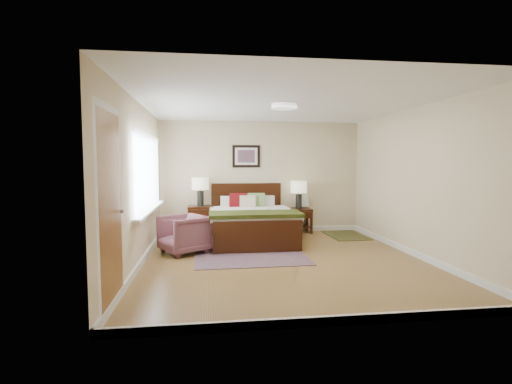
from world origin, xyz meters
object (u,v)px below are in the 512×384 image
bed (251,216)px  lamp_right (299,189)px  armchair (184,234)px  rug_persian (247,248)px  nightstand_right (299,218)px  nightstand_left (201,212)px  lamp_left (200,186)px

bed → lamp_right: 1.48m
armchair → rug_persian: bearing=68.9°
bed → rug_persian: size_ratio=0.78×
nightstand_right → armchair: (-2.45, -1.59, -0.01)m
nightstand_right → rug_persian: nightstand_right is taller
rug_persian → bed: bearing=75.0°
lamp_right → rug_persian: (-1.32, -1.40, -0.98)m
nightstand_right → lamp_right: 0.64m
lamp_right → nightstand_left: bearing=-179.4°
bed → lamp_right: (1.16, 0.77, 0.48)m
nightstand_right → rug_persian: bearing=-133.6°
lamp_left → nightstand_left: bearing=-90.0°
armchair → nightstand_left: bearing=139.2°
armchair → lamp_right: bearing=91.9°
nightstand_right → armchair: 2.92m
lamp_left → bed: bearing=-37.1°
nightstand_left → armchair: (-0.26, -1.58, -0.18)m
bed → nightstand_left: bearing=143.7°
lamp_right → armchair: (-2.45, -1.60, -0.65)m
bed → nightstand_left: size_ratio=3.18×
bed → nightstand_left: (-1.02, 0.75, 0.01)m
lamp_left → armchair: 1.79m
nightstand_left → lamp_left: bearing=90.0°
bed → rug_persian: bearing=-104.2°
nightstand_right → rug_persian: 1.95m
lamp_left → lamp_right: lamp_left is taller
lamp_right → rug_persian: bearing=-133.4°
nightstand_left → rug_persian: bearing=-58.1°
lamp_left → rug_persian: size_ratio=0.23×
bed → armchair: size_ratio=2.79×
lamp_right → armchair: size_ratio=0.84×
lamp_right → nightstand_right: bearing=-90.0°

